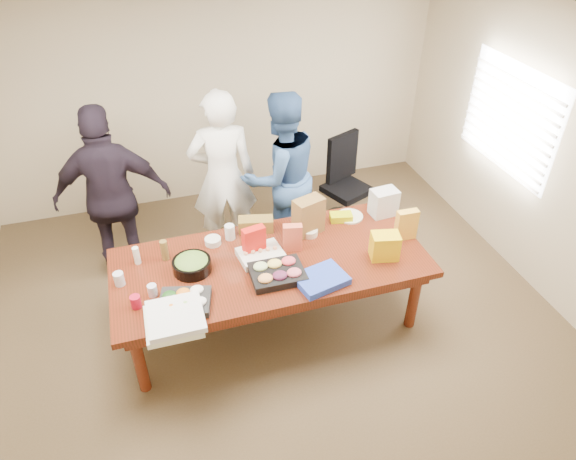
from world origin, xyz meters
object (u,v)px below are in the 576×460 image
object	(u,v)px
person_center	(223,177)
person_right	(281,176)
conference_table	(272,291)
office_chair	(347,186)
salad_bowl	(192,265)
sheet_cake	(261,255)

from	to	relation	value
person_center	person_right	xyz separation A→B (m)	(0.60, -0.11, -0.03)
conference_table	office_chair	world-z (taller)	office_chair
conference_table	salad_bowl	distance (m)	0.81
office_chair	person_center	bearing A→B (deg)	160.15
salad_bowl	sheet_cake	bearing A→B (deg)	-0.50
office_chair	salad_bowl	size ratio (longest dim) A/B	3.14
conference_table	office_chair	bearing A→B (deg)	45.52
person_right	sheet_cake	xyz separation A→B (m)	(-0.50, -1.05, -0.14)
office_chair	person_right	size ratio (longest dim) A/B	0.57
person_center	sheet_cake	bearing A→B (deg)	100.00
conference_table	person_center	xyz separation A→B (m)	(-0.17, 1.22, 0.58)
office_chair	person_right	distance (m)	0.97
office_chair	person_right	bearing A→B (deg)	169.56
office_chair	salad_bowl	xyz separation A→B (m)	(-1.98, -1.24, 0.28)
office_chair	person_center	distance (m)	1.53
person_center	person_right	world-z (taller)	person_center
conference_table	person_right	world-z (taller)	person_right
conference_table	office_chair	xyz separation A→B (m)	(1.29, 1.31, 0.15)
person_center	salad_bowl	xyz separation A→B (m)	(-0.51, -1.15, -0.15)
office_chair	person_center	world-z (taller)	person_center
sheet_cake	conference_table	bearing A→B (deg)	-48.44
person_center	person_right	distance (m)	0.61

